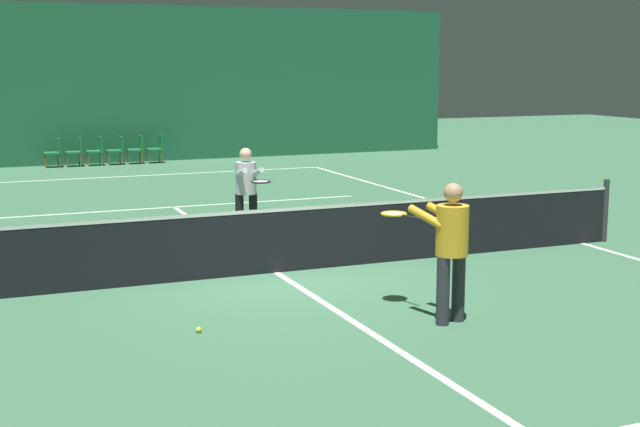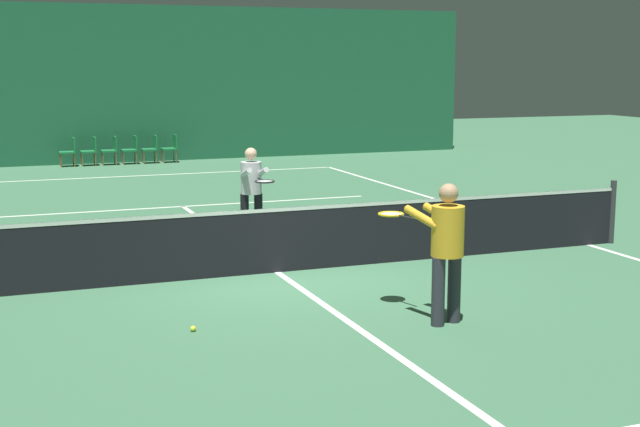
{
  "view_description": "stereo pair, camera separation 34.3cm",
  "coord_description": "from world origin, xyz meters",
  "px_view_note": "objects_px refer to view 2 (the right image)",
  "views": [
    {
      "loc": [
        -4.26,
        -11.93,
        3.04
      ],
      "look_at": [
        0.42,
        -0.66,
        0.95
      ],
      "focal_mm": 50.0,
      "sensor_mm": 36.0,
      "label": 1
    },
    {
      "loc": [
        -3.94,
        -12.06,
        3.04
      ],
      "look_at": [
        0.42,
        -0.66,
        0.95
      ],
      "focal_mm": 50.0,
      "sensor_mm": 36.0,
      "label": 2
    }
  ],
  "objects_px": {
    "courtside_chair_4": "(152,147)",
    "courtside_chair_5": "(171,146)",
    "player_near": "(445,242)",
    "courtside_chair_2": "(111,148)",
    "courtside_chair_0": "(70,150)",
    "courtside_chair_3": "(132,148)",
    "courtside_chair_1": "(91,149)",
    "tennis_ball": "(193,329)",
    "tennis_net": "(277,238)",
    "player_far": "(252,186)"
  },
  "relations": [
    {
      "from": "player_near",
      "to": "courtside_chair_1",
      "type": "height_order",
      "value": "player_near"
    },
    {
      "from": "tennis_net",
      "to": "courtside_chair_4",
      "type": "height_order",
      "value": "tennis_net"
    },
    {
      "from": "courtside_chair_5",
      "to": "tennis_ball",
      "type": "height_order",
      "value": "courtside_chair_5"
    },
    {
      "from": "tennis_net",
      "to": "courtside_chair_4",
      "type": "distance_m",
      "value": 14.83
    },
    {
      "from": "courtside_chair_1",
      "to": "tennis_ball",
      "type": "height_order",
      "value": "courtside_chair_1"
    },
    {
      "from": "courtside_chair_0",
      "to": "courtside_chair_4",
      "type": "height_order",
      "value": "same"
    },
    {
      "from": "player_far",
      "to": "player_near",
      "type": "bearing_deg",
      "value": 9.35
    },
    {
      "from": "tennis_net",
      "to": "tennis_ball",
      "type": "height_order",
      "value": "tennis_net"
    },
    {
      "from": "courtside_chair_2",
      "to": "courtside_chair_4",
      "type": "xyz_separation_m",
      "value": [
        1.2,
        0.0,
        0.0
      ]
    },
    {
      "from": "courtside_chair_1",
      "to": "courtside_chair_5",
      "type": "distance_m",
      "value": 2.39
    },
    {
      "from": "tennis_ball",
      "to": "courtside_chair_0",
      "type": "bearing_deg",
      "value": 89.03
    },
    {
      "from": "courtside_chair_1",
      "to": "courtside_chair_5",
      "type": "bearing_deg",
      "value": 90.0
    },
    {
      "from": "tennis_net",
      "to": "courtside_chair_3",
      "type": "bearing_deg",
      "value": 88.9
    },
    {
      "from": "tennis_ball",
      "to": "courtside_chair_2",
      "type": "bearing_deg",
      "value": 85.06
    },
    {
      "from": "courtside_chair_3",
      "to": "player_far",
      "type": "bearing_deg",
      "value": 0.59
    },
    {
      "from": "player_far",
      "to": "courtside_chair_1",
      "type": "xyz_separation_m",
      "value": [
        -1.32,
        12.17,
        -0.43
      ]
    },
    {
      "from": "courtside_chair_1",
      "to": "courtside_chair_2",
      "type": "bearing_deg",
      "value": 90.0
    },
    {
      "from": "courtside_chair_4",
      "to": "courtside_chair_5",
      "type": "relative_size",
      "value": 1.0
    },
    {
      "from": "player_near",
      "to": "courtside_chair_5",
      "type": "height_order",
      "value": "player_near"
    },
    {
      "from": "player_near",
      "to": "courtside_chair_5",
      "type": "relative_size",
      "value": 1.98
    },
    {
      "from": "tennis_net",
      "to": "player_far",
      "type": "relative_size",
      "value": 7.64
    },
    {
      "from": "tennis_net",
      "to": "courtside_chair_2",
      "type": "relative_size",
      "value": 14.29
    },
    {
      "from": "player_far",
      "to": "courtside_chair_5",
      "type": "bearing_deg",
      "value": 178.2
    },
    {
      "from": "courtside_chair_0",
      "to": "player_far",
      "type": "bearing_deg",
      "value": 8.97
    },
    {
      "from": "tennis_net",
      "to": "courtside_chair_5",
      "type": "xyz_separation_m",
      "value": [
        1.48,
        14.81,
        -0.03
      ]
    },
    {
      "from": "player_near",
      "to": "tennis_ball",
      "type": "xyz_separation_m",
      "value": [
        -2.83,
        0.72,
        -0.94
      ]
    },
    {
      "from": "tennis_ball",
      "to": "courtside_chair_1",
      "type": "bearing_deg",
      "value": 87.04
    },
    {
      "from": "courtside_chair_0",
      "to": "courtside_chair_5",
      "type": "bearing_deg",
      "value": 90.0
    },
    {
      "from": "tennis_ball",
      "to": "tennis_net",
      "type": "bearing_deg",
      "value": 53.13
    },
    {
      "from": "player_near",
      "to": "tennis_net",
      "type": "bearing_deg",
      "value": 2.49
    },
    {
      "from": "courtside_chair_4",
      "to": "player_far",
      "type": "bearing_deg",
      "value": -2.22
    },
    {
      "from": "courtside_chair_4",
      "to": "courtside_chair_5",
      "type": "distance_m",
      "value": 0.6
    },
    {
      "from": "tennis_net",
      "to": "player_near",
      "type": "xyz_separation_m",
      "value": [
        1.03,
        -3.12,
        0.46
      ]
    },
    {
      "from": "courtside_chair_5",
      "to": "player_near",
      "type": "bearing_deg",
      "value": -1.45
    },
    {
      "from": "tennis_net",
      "to": "player_far",
      "type": "height_order",
      "value": "player_far"
    },
    {
      "from": "tennis_net",
      "to": "courtside_chair_4",
      "type": "xyz_separation_m",
      "value": [
        0.88,
        14.81,
        -0.03
      ]
    },
    {
      "from": "courtside_chair_2",
      "to": "courtside_chair_3",
      "type": "relative_size",
      "value": 1.0
    },
    {
      "from": "player_near",
      "to": "player_far",
      "type": "relative_size",
      "value": 1.06
    },
    {
      "from": "courtside_chair_4",
      "to": "courtside_chair_0",
      "type": "bearing_deg",
      "value": -90.0
    },
    {
      "from": "tennis_net",
      "to": "courtside_chair_2",
      "type": "distance_m",
      "value": 14.81
    },
    {
      "from": "player_far",
      "to": "courtside_chair_4",
      "type": "relative_size",
      "value": 1.87
    },
    {
      "from": "player_near",
      "to": "courtside_chair_5",
      "type": "xyz_separation_m",
      "value": [
        0.45,
        17.92,
        -0.48
      ]
    },
    {
      "from": "player_near",
      "to": "courtside_chair_2",
      "type": "bearing_deg",
      "value": -11.45
    },
    {
      "from": "courtside_chair_1",
      "to": "tennis_ball",
      "type": "bearing_deg",
      "value": -2.96
    },
    {
      "from": "player_far",
      "to": "courtside_chair_4",
      "type": "distance_m",
      "value": 12.19
    },
    {
      "from": "player_far",
      "to": "courtside_chair_5",
      "type": "distance_m",
      "value": 12.23
    },
    {
      "from": "courtside_chair_3",
      "to": "courtside_chair_4",
      "type": "xyz_separation_m",
      "value": [
        0.6,
        0.0,
        0.0
      ]
    },
    {
      "from": "tennis_net",
      "to": "tennis_ball",
      "type": "bearing_deg",
      "value": -126.87
    },
    {
      "from": "courtside_chair_3",
      "to": "courtside_chair_1",
      "type": "bearing_deg",
      "value": -90.0
    },
    {
      "from": "tennis_net",
      "to": "courtside_chair_3",
      "type": "xyz_separation_m",
      "value": [
        0.28,
        14.81,
        -0.03
      ]
    }
  ]
}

